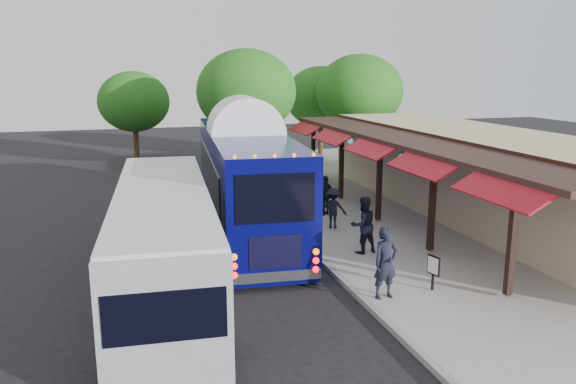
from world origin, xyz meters
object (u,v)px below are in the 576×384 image
object	(u,v)px
ped_b	(363,225)
ped_d	(333,208)
city_bus	(164,236)
ped_a	(386,263)
coach_bus	(246,174)
sign_board	(433,267)
ped_c	(325,195)

from	to	relation	value
ped_b	ped_d	size ratio (longest dim) A/B	1.21
city_bus	ped_a	world-z (taller)	city_bus
coach_bus	ped_b	size ratio (longest dim) A/B	6.79
sign_board	ped_a	bearing A→B (deg)	168.72
ped_c	ped_d	world-z (taller)	ped_c
coach_bus	ped_c	size ratio (longest dim) A/B	7.73
ped_b	ped_a	bearing A→B (deg)	67.02
city_bus	ped_c	world-z (taller)	city_bus
ped_c	ped_d	xyz separation A→B (m)	(-0.40, -1.96, -0.05)
ped_d	ped_a	bearing A→B (deg)	111.76
ped_b	ped_c	size ratio (longest dim) A/B	1.14
ped_c	sign_board	xyz separation A→B (m)	(0.00, -8.56, -0.16)
ped_a	city_bus	bearing A→B (deg)	149.98
sign_board	ped_b	bearing A→B (deg)	84.35
ped_a	sign_board	xyz separation A→B (m)	(1.50, 0.07, -0.30)
coach_bus	city_bus	bearing A→B (deg)	-117.22
ped_d	sign_board	xyz separation A→B (m)	(0.40, -6.60, -0.11)
ped_a	ped_d	bearing A→B (deg)	73.13
ped_b	ped_d	distance (m)	3.06
ped_b	ped_c	bearing A→B (deg)	-103.99
ped_b	city_bus	bearing A→B (deg)	3.42
coach_bus	city_bus	size ratio (longest dim) A/B	1.14
ped_b	sign_board	distance (m)	3.60
ped_c	ped_d	size ratio (longest dim) A/B	1.06
coach_bus	sign_board	distance (m)	8.69
ped_a	sign_board	distance (m)	1.53
ped_c	ped_d	distance (m)	2.00
ped_d	city_bus	bearing A→B (deg)	64.36
sign_board	ped_c	bearing A→B (deg)	75.89
city_bus	sign_board	distance (m)	7.46
coach_bus	ped_d	bearing A→B (deg)	-16.10
ped_d	sign_board	size ratio (longest dim) A/B	1.58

